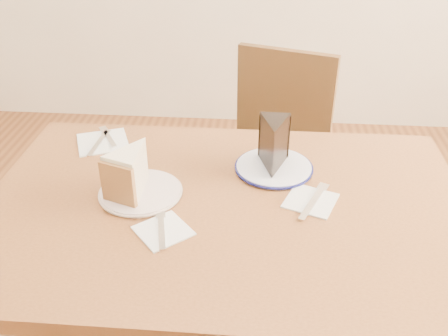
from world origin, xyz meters
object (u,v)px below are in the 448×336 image
table (225,234)px  chocolate_cake (273,147)px  plate_cream (141,192)px  chair_far (271,162)px  plate_navy (274,167)px  carrot_cake (134,171)px

table → chocolate_cake: size_ratio=9.72×
chocolate_cake → table: bearing=56.1°
table → plate_cream: 0.24m
table → plate_cream: bearing=174.4°
plate_cream → chocolate_cake: bearing=22.9°
chair_far → plate_cream: 0.74m
plate_cream → chocolate_cake: size_ratio=1.63×
plate_navy → table: bearing=-125.4°
carrot_cake → chocolate_cake: (0.34, 0.13, 0.01)m
plate_cream → chocolate_cake: chocolate_cake is taller
chair_far → carrot_cake: chair_far is taller
chair_far → plate_navy: size_ratio=4.38×
plate_cream → carrot_cake: carrot_cake is taller
carrot_cake → chocolate_cake: chocolate_cake is taller
carrot_cake → chair_far: bearing=79.6°
table → chair_far: (0.12, 0.63, -0.15)m
carrot_cake → chocolate_cake: 0.37m
table → plate_cream: plate_cream is taller
plate_cream → plate_navy: 0.37m
plate_cream → carrot_cake: size_ratio=1.60×
chair_far → plate_cream: bearing=79.2°
table → plate_cream: size_ratio=5.97×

